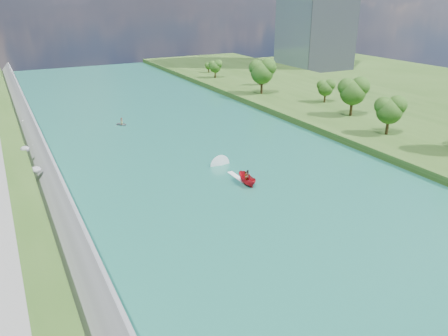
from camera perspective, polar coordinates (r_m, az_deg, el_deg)
ground at (r=59.77m, az=6.05°, el=-5.31°), size 260.00×260.00×0.00m
river_water at (r=75.67m, az=-2.31°, el=0.81°), size 55.00×240.00×0.10m
berm_east at (r=105.50m, az=22.84°, el=5.58°), size 44.00×240.00×1.50m
riprap_bank at (r=67.64m, az=-21.99°, el=-1.86°), size 4.45×236.00×4.49m
trees_east at (r=98.99m, az=17.57°, el=8.66°), size 13.98×138.55×11.72m
motorboat at (r=67.60m, az=2.42°, el=-1.10°), size 3.60×19.00×2.24m
raft at (r=99.61m, az=-13.20°, el=5.68°), size 3.13×3.36×1.66m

